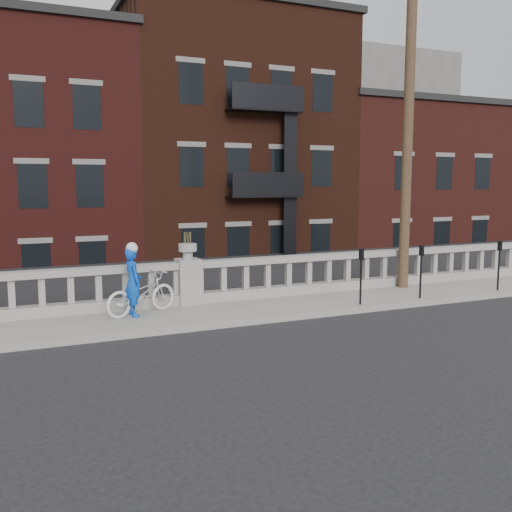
{
  "coord_description": "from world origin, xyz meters",
  "views": [
    {
      "loc": [
        -4.04,
        -9.21,
        3.1
      ],
      "look_at": [
        1.48,
        3.2,
        1.33
      ],
      "focal_mm": 40.0,
      "sensor_mm": 36.0,
      "label": 1
    }
  ],
  "objects": [
    {
      "name": "ground",
      "position": [
        0.0,
        0.0,
        0.0
      ],
      "size": [
        120.0,
        120.0,
        0.0
      ],
      "primitive_type": "plane",
      "color": "black",
      "rests_on": "ground"
    },
    {
      "name": "sidewalk",
      "position": [
        0.0,
        3.0,
        0.07
      ],
      "size": [
        32.0,
        2.2,
        0.15
      ],
      "primitive_type": "cube",
      "color": "gray",
      "rests_on": "ground"
    },
    {
      "name": "balustrade",
      "position": [
        0.0,
        3.95,
        0.64
      ],
      "size": [
        28.0,
        0.34,
        1.03
      ],
      "color": "gray",
      "rests_on": "sidewalk"
    },
    {
      "name": "planter_pedestal",
      "position": [
        0.0,
        3.95,
        0.83
      ],
      "size": [
        0.55,
        0.55,
        1.76
      ],
      "color": "gray",
      "rests_on": "sidewalk"
    },
    {
      "name": "lower_level",
      "position": [
        0.56,
        23.04,
        2.63
      ],
      "size": [
        80.0,
        44.0,
        20.8
      ],
      "color": "#605E59",
      "rests_on": "ground"
    },
    {
      "name": "utility_pole",
      "position": [
        6.2,
        3.6,
        5.24
      ],
      "size": [
        1.6,
        0.28,
        10.0
      ],
      "color": "#422D1E",
      "rests_on": "sidewalk"
    },
    {
      "name": "parking_meter_b",
      "position": [
        3.78,
        2.15,
        1.0
      ],
      "size": [
        0.1,
        0.09,
        1.36
      ],
      "color": "black",
      "rests_on": "sidewalk"
    },
    {
      "name": "parking_meter_c",
      "position": [
        5.6,
        2.15,
        1.0
      ],
      "size": [
        0.1,
        0.09,
        1.36
      ],
      "color": "black",
      "rests_on": "sidewalk"
    },
    {
      "name": "parking_meter_d",
      "position": [
        8.27,
        2.15,
        1.0
      ],
      "size": [
        0.1,
        0.09,
        1.36
      ],
      "color": "black",
      "rests_on": "sidewalk"
    },
    {
      "name": "bicycle",
      "position": [
        -1.3,
        3.31,
        0.62
      ],
      "size": [
        1.91,
        1.28,
        0.95
      ],
      "primitive_type": "imported",
      "rotation": [
        0.0,
        0.0,
        1.97
      ],
      "color": "white",
      "rests_on": "sidewalk"
    },
    {
      "name": "cyclist",
      "position": [
        -1.5,
        3.19,
        0.92
      ],
      "size": [
        0.44,
        0.6,
        1.53
      ],
      "primitive_type": "imported",
      "rotation": [
        0.0,
        0.0,
        1.7
      ],
      "color": "blue",
      "rests_on": "sidewalk"
    }
  ]
}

